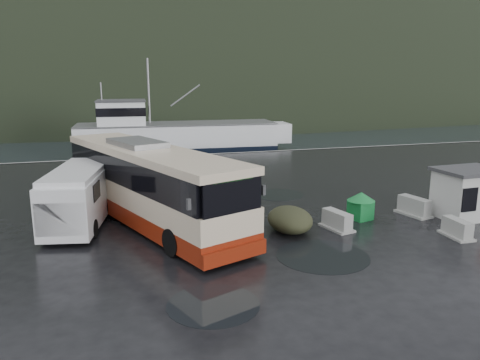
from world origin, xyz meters
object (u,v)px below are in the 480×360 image
object	(u,v)px
waste_bin_right	(360,219)
fishing_trawler	(178,140)
waste_bin_left	(215,241)
jersey_barrier_b	(336,229)
coach_bus	(151,222)
jersey_barrier_a	(413,215)
dome_tent	(290,231)
ticket_kiosk	(465,217)
jersey_barrier_c	(456,237)
white_van	(82,224)

from	to	relation	value
waste_bin_right	fishing_trawler	distance (m)	29.84
waste_bin_left	jersey_barrier_b	distance (m)	5.45
waste_bin_left	coach_bus	bearing A→B (deg)	124.82
jersey_barrier_a	jersey_barrier_b	xyz separation A→B (m)	(-4.56, -0.88, 0.00)
dome_tent	waste_bin_right	bearing A→B (deg)	10.26
waste_bin_left	jersey_barrier_b	world-z (taller)	waste_bin_left
waste_bin_left	dome_tent	size ratio (longest dim) A/B	0.54
coach_bus	jersey_barrier_b	distance (m)	8.39
waste_bin_left	waste_bin_right	bearing A→B (deg)	7.58
jersey_barrier_a	jersey_barrier_b	bearing A→B (deg)	-169.08
jersey_barrier_a	fishing_trawler	xyz separation A→B (m)	(-6.82, 29.69, 0.00)
waste_bin_left	fishing_trawler	size ratio (longest dim) A/B	0.06
coach_bus	ticket_kiosk	size ratio (longest dim) A/B	4.36
waste_bin_right	ticket_kiosk	bearing A→B (deg)	-12.31
ticket_kiosk	dome_tent	bearing A→B (deg)	174.68
waste_bin_left	waste_bin_right	world-z (taller)	waste_bin_left
jersey_barrier_a	jersey_barrier_c	xyz separation A→B (m)	(-0.26, -3.20, 0.00)
ticket_kiosk	jersey_barrier_a	bearing A→B (deg)	153.12
coach_bus	fishing_trawler	size ratio (longest dim) A/B	0.55
jersey_barrier_a	fishing_trawler	world-z (taller)	fishing_trawler
waste_bin_right	ticket_kiosk	size ratio (longest dim) A/B	0.43
waste_bin_right	jersey_barrier_b	size ratio (longest dim) A/B	0.81
waste_bin_left	jersey_barrier_c	xyz separation A→B (m)	(9.75, -2.36, 0.00)
coach_bus	dome_tent	xyz separation A→B (m)	(5.63, -2.99, 0.00)
waste_bin_left	fishing_trawler	xyz separation A→B (m)	(3.19, 30.53, 0.00)
ticket_kiosk	jersey_barrier_c	world-z (taller)	ticket_kiosk
jersey_barrier_a	jersey_barrier_c	bearing A→B (deg)	-94.72
white_van	dome_tent	distance (m)	9.33
coach_bus	ticket_kiosk	distance (m)	14.84
jersey_barrier_c	jersey_barrier_b	bearing A→B (deg)	151.67
waste_bin_left	jersey_barrier_b	size ratio (longest dim) A/B	0.89
white_van	coach_bus	bearing A→B (deg)	2.25
coach_bus	fishing_trawler	bearing A→B (deg)	57.59
jersey_barrier_b	jersey_barrier_a	bearing A→B (deg)	10.92
coach_bus	jersey_barrier_b	bearing A→B (deg)	-44.26
jersey_barrier_c	dome_tent	bearing A→B (deg)	157.64
coach_bus	jersey_barrier_c	bearing A→B (deg)	-46.16
dome_tent	jersey_barrier_c	world-z (taller)	dome_tent
dome_tent	waste_bin_left	bearing A→B (deg)	-175.49
ticket_kiosk	jersey_barrier_c	xyz separation A→B (m)	(-2.43, -2.23, 0.00)
coach_bus	white_van	world-z (taller)	coach_bus
ticket_kiosk	fishing_trawler	bearing A→B (deg)	103.62
white_van	waste_bin_left	world-z (taller)	white_van
ticket_kiosk	jersey_barrier_c	bearing A→B (deg)	-140.27
jersey_barrier_c	coach_bus	bearing A→B (deg)	154.94
coach_bus	ticket_kiosk	world-z (taller)	coach_bus
jersey_barrier_a	fishing_trawler	bearing A→B (deg)	102.94
dome_tent	fishing_trawler	distance (m)	30.27
jersey_barrier_b	fishing_trawler	xyz separation A→B (m)	(-2.26, 30.57, 0.00)
waste_bin_left	jersey_barrier_a	size ratio (longest dim) A/B	0.83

